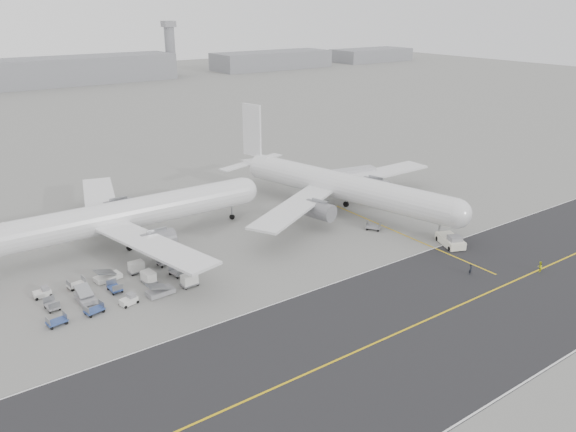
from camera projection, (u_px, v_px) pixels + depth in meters
ground at (291, 290)px, 85.53m from camera, size 700.00×700.00×0.00m
taxiway at (400, 332)px, 74.50m from camera, size 220.00×59.00×0.03m
horizon_buildings at (55, 85)px, 300.26m from camera, size 520.00×28.00×28.00m
control_tower at (170, 47)px, 336.06m from camera, size 7.00×7.00×31.25m
airliner_a at (122, 215)px, 99.82m from camera, size 55.63×55.00×19.18m
airliner_b at (339, 185)px, 115.76m from camera, size 54.88×56.13×19.75m
pushback_tug at (451, 241)px, 100.80m from camera, size 5.10×8.09×2.33m
jet_bridge at (346, 177)px, 126.68m from camera, size 16.25×5.81×6.06m
gse_cluster at (118, 292)px, 84.96m from camera, size 29.02×20.10×2.01m
stray_dolly at (373, 230)px, 108.17m from camera, size 2.97×3.20×1.68m
ground_crew_a at (471, 269)px, 90.06m from camera, size 0.75×0.59×1.82m
ground_crew_b at (540, 267)px, 90.93m from camera, size 1.03×0.90×1.81m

